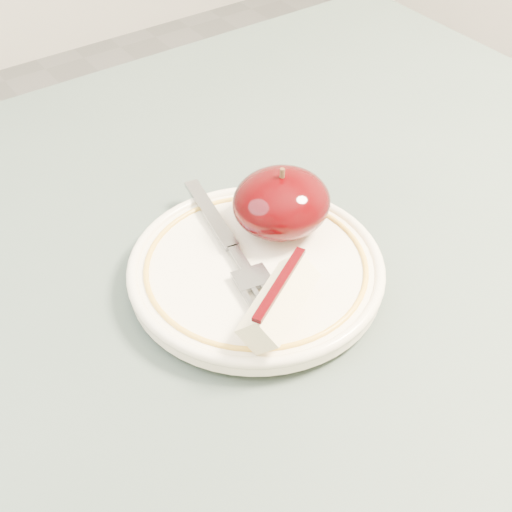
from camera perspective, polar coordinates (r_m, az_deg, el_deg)
table at (r=0.61m, az=4.64°, el=-10.54°), size 0.90×0.90×0.75m
plate at (r=0.56m, az=0.00°, el=-1.06°), size 0.20×0.20×0.02m
apple_half at (r=0.58m, az=2.04°, el=4.31°), size 0.08×0.08×0.06m
apple_wedge at (r=0.51m, az=1.88°, el=-3.65°), size 0.08×0.07×0.04m
fork at (r=0.56m, az=-1.84°, el=0.59°), size 0.05×0.18×0.00m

